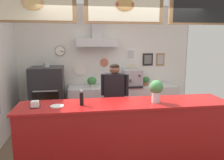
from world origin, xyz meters
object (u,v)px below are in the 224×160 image
at_px(napkin_holder, 35,104).
at_px(pepper_grinder, 82,98).
at_px(espresso_machine, 132,78).
at_px(basil_vase, 156,90).
at_px(shop_worker, 115,100).
at_px(potted_rosemary, 92,81).
at_px(condiment_plate, 57,106).
at_px(pizza_oven, 48,98).
at_px(potted_sage, 146,81).

bearing_deg(napkin_holder, pepper_grinder, -0.14).
relative_size(espresso_machine, basil_vase, 1.57).
distance_m(shop_worker, potted_rosemary, 1.20).
xyz_separation_m(shop_worker, condiment_plate, (-1.02, -1.09, 0.24)).
distance_m(napkin_holder, basil_vase, 1.78).
height_order(shop_worker, napkin_holder, shop_worker).
xyz_separation_m(pizza_oven, shop_worker, (1.41, -0.88, 0.14)).
bearing_deg(condiment_plate, pepper_grinder, 2.14).
bearing_deg(pizza_oven, espresso_machine, 6.45).
relative_size(espresso_machine, potted_sage, 2.39).
xyz_separation_m(pizza_oven, espresso_machine, (2.03, 0.23, 0.37)).
bearing_deg(potted_sage, condiment_plate, -132.27).
height_order(potted_sage, napkin_holder, napkin_holder).
bearing_deg(napkin_holder, potted_sage, 43.55).
distance_m(potted_sage, basil_vase, 2.30).
bearing_deg(basil_vase, condiment_plate, 179.62).
distance_m(pizza_oven, shop_worker, 1.67).
height_order(potted_rosemary, basil_vase, basil_vase).
distance_m(pepper_grinder, condiment_plate, 0.37).
bearing_deg(pizza_oven, condiment_plate, -78.70).
xyz_separation_m(potted_sage, basil_vase, (-0.54, -2.22, 0.27)).
height_order(potted_sage, basil_vase, basil_vase).
relative_size(potted_sage, pepper_grinder, 0.98).
xyz_separation_m(potted_sage, potted_rosemary, (-1.38, -0.00, 0.02)).
distance_m(shop_worker, espresso_machine, 1.29).
height_order(pizza_oven, potted_rosemary, pizza_oven).
relative_size(pizza_oven, basil_vase, 4.43).
distance_m(potted_rosemary, pepper_grinder, 2.22).
bearing_deg(condiment_plate, shop_worker, 46.92).
relative_size(pizza_oven, pepper_grinder, 6.61).
height_order(pizza_oven, condiment_plate, pizza_oven).
height_order(espresso_machine, condiment_plate, espresso_machine).
distance_m(potted_rosemary, napkin_holder, 2.39).
xyz_separation_m(pizza_oven, napkin_holder, (0.09, -1.95, 0.41)).
distance_m(pizza_oven, espresso_machine, 2.07).
distance_m(shop_worker, condiment_plate, 1.51).
height_order(shop_worker, potted_rosemary, shop_worker).
relative_size(espresso_machine, pepper_grinder, 2.34).
bearing_deg(pepper_grinder, condiment_plate, -177.86).
height_order(pizza_oven, potted_sage, pizza_oven).
xyz_separation_m(espresso_machine, basil_vase, (-0.16, -2.20, 0.18)).
bearing_deg(basil_vase, napkin_holder, 179.21).
relative_size(condiment_plate, basil_vase, 0.56).
bearing_deg(condiment_plate, pizza_oven, 101.30).
bearing_deg(pepper_grinder, potted_rosemary, 82.60).
height_order(shop_worker, potted_sage, shop_worker).
distance_m(espresso_machine, pepper_grinder, 2.53).
bearing_deg(espresso_machine, pizza_oven, -173.55).
bearing_deg(potted_rosemary, potted_sage, 0.18).
relative_size(potted_sage, condiment_plate, 1.17).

